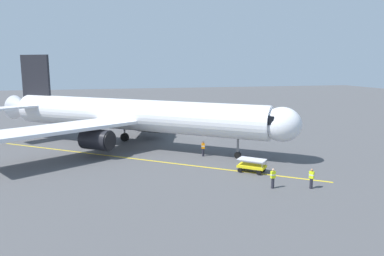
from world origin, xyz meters
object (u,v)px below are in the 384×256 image
ground_crew_wing_walker (273,178)px  ground_crew_loader (203,148)px  airplane (131,115)px  box_truck_near_nose (210,124)px  baggage_cart_portside (252,165)px  ground_crew_marshaller (311,178)px

ground_crew_wing_walker → ground_crew_loader: size_ratio=1.00×
airplane → box_truck_near_nose: 14.01m
baggage_cart_portside → ground_crew_wing_walker: bearing=88.3°
baggage_cart_portside → box_truck_near_nose: bearing=-95.1°
airplane → ground_crew_loader: size_ratio=20.20×
airplane → ground_crew_loader: (-7.50, 6.57, -3.12)m
ground_crew_wing_walker → baggage_cart_portside: (-0.14, -4.80, -0.23)m
ground_crew_marshaller → baggage_cart_portside: size_ratio=0.59×
ground_crew_marshaller → ground_crew_loader: 13.91m
airplane → ground_crew_loader: bearing=138.8°
ground_crew_wing_walker → ground_crew_loader: 12.11m
ground_crew_marshaller → baggage_cart_portside: (2.95, -5.62, -0.23)m
airplane → baggage_cart_portside: airplane is taller
ground_crew_wing_walker → baggage_cart_portside: 4.80m
airplane → box_truck_near_nose: (-12.20, -6.36, -2.62)m
airplane → ground_crew_marshaller: bearing=124.9°
ground_crew_marshaller → box_truck_near_nose: (1.18, -25.53, 0.50)m
ground_crew_marshaller → baggage_cart_portside: ground_crew_marshaller is taller
ground_crew_wing_walker → baggage_cart_portside: bearing=-91.7°
ground_crew_marshaller → box_truck_near_nose: box_truck_near_nose is taller
ground_crew_marshaller → airplane: bearing=-55.1°
ground_crew_loader → box_truck_near_nose: size_ratio=0.36×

